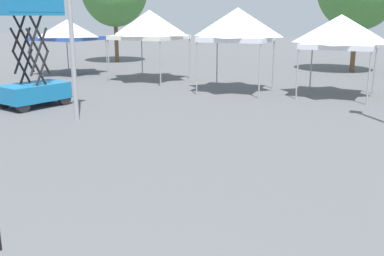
{
  "coord_description": "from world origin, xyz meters",
  "views": [
    {
      "loc": [
        2.68,
        -1.81,
        3.21
      ],
      "look_at": [
        -0.49,
        4.99,
        1.3
      ],
      "focal_mm": 41.16,
      "sensor_mm": 36.0,
      "label": 1
    }
  ],
  "objects": [
    {
      "name": "canopy_tent_behind_left",
      "position": [
        -14.19,
        17.95,
        2.48
      ],
      "size": [
        3.24,
        3.24,
        3.04
      ],
      "color": "#9E9EA3",
      "rests_on": "ground"
    },
    {
      "name": "canopy_tent_right_of_center",
      "position": [
        -3.67,
        16.4,
        2.87
      ],
      "size": [
        2.97,
        2.97,
        3.58
      ],
      "color": "#9E9EA3",
      "rests_on": "ground"
    },
    {
      "name": "scissor_lift",
      "position": [
        -9.23,
        10.1,
        1.19
      ],
      "size": [
        1.85,
        2.54,
        3.9
      ],
      "color": "black",
      "rests_on": "ground"
    },
    {
      "name": "canopy_tent_center",
      "position": [
        -8.84,
        17.84,
        2.8
      ],
      "size": [
        3.25,
        3.25,
        3.53
      ],
      "color": "#9E9EA3",
      "rests_on": "ground"
    },
    {
      "name": "canopy_tent_far_right",
      "position": [
        0.47,
        16.97,
        2.62
      ],
      "size": [
        2.84,
        2.84,
        3.29
      ],
      "color": "#9E9EA3",
      "rests_on": "ground"
    }
  ]
}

